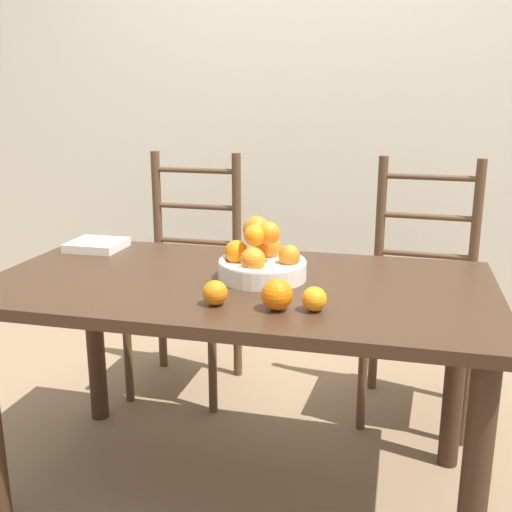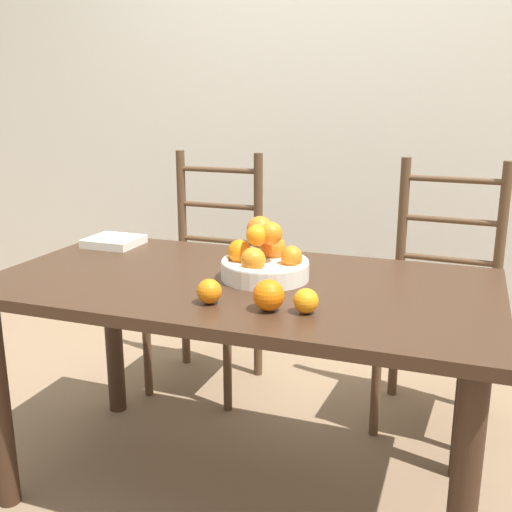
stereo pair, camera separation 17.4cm
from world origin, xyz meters
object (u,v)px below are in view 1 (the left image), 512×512
object	(u,v)px
orange_loose_0	(277,295)
chair_left	(187,282)
orange_loose_1	(314,299)
orange_loose_2	(214,293)
chair_right	(421,299)
book_stack	(97,245)
fruit_bowl	(262,260)

from	to	relation	value
orange_loose_0	chair_left	size ratio (longest dim) A/B	0.08
orange_loose_1	orange_loose_2	world-z (taller)	orange_loose_2
chair_right	book_stack	bearing A→B (deg)	-155.31
orange_loose_1	chair_right	world-z (taller)	chair_right
orange_loose_2	chair_right	distance (m)	1.13
orange_loose_2	book_stack	xyz separation A→B (m)	(-0.61, 0.48, -0.02)
fruit_bowl	orange_loose_0	bearing A→B (deg)	-68.69
orange_loose_1	chair_right	size ratio (longest dim) A/B	0.06
orange_loose_2	book_stack	distance (m)	0.78
fruit_bowl	book_stack	distance (m)	0.71
chair_right	book_stack	distance (m)	1.29
chair_left	book_stack	size ratio (longest dim) A/B	5.52
chair_right	orange_loose_2	bearing A→B (deg)	-117.56
orange_loose_1	book_stack	world-z (taller)	orange_loose_1
orange_loose_2	orange_loose_1	bearing A→B (deg)	3.47
orange_loose_0	orange_loose_2	bearing A→B (deg)	-179.47
orange_loose_2	chair_left	world-z (taller)	chair_left
orange_loose_2	chair_left	size ratio (longest dim) A/B	0.07
orange_loose_0	chair_right	bearing A→B (deg)	66.76
chair_left	book_stack	xyz separation A→B (m)	(-0.18, -0.45, 0.26)
orange_loose_0	chair_left	distance (m)	1.14
orange_loose_1	chair_right	xyz separation A→B (m)	(0.30, 0.91, -0.28)
orange_loose_2	chair_right	xyz separation A→B (m)	(0.57, 0.93, -0.28)
fruit_bowl	orange_loose_0	size ratio (longest dim) A/B	3.25
orange_loose_2	fruit_bowl	bearing A→B (deg)	76.24
orange_loose_0	chair_right	xyz separation A→B (m)	(0.40, 0.93, -0.29)
chair_left	chair_right	bearing A→B (deg)	1.03
orange_loose_0	chair_right	world-z (taller)	chair_right
book_stack	orange_loose_0	bearing A→B (deg)	-31.83
fruit_bowl	orange_loose_2	bearing A→B (deg)	-103.76
orange_loose_0	orange_loose_2	world-z (taller)	orange_loose_0
orange_loose_0	fruit_bowl	bearing A→B (deg)	111.31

